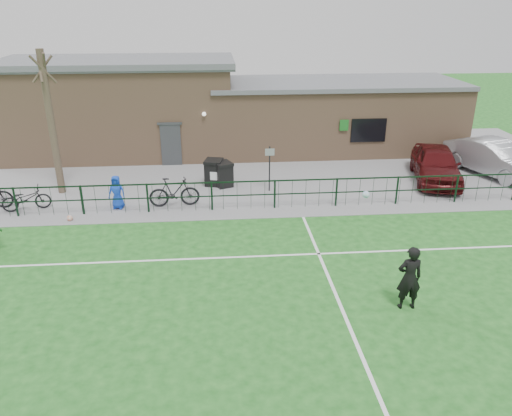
{
  "coord_description": "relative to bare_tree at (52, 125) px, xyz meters",
  "views": [
    {
      "loc": [
        -1.28,
        -10.38,
        7.81
      ],
      "look_at": [
        0.0,
        5.0,
        1.3
      ],
      "focal_mm": 35.0,
      "sensor_mm": 36.0,
      "label": 1
    }
  ],
  "objects": [
    {
      "name": "wheelie_bin_left",
      "position": [
        6.6,
        0.43,
        -2.44
      ],
      "size": [
        0.88,
        0.95,
        1.07
      ],
      "primitive_type": "cube",
      "rotation": [
        0.0,
        0.0,
        -0.23
      ],
      "color": "black",
      "rests_on": "paving_strip"
    },
    {
      "name": "bare_tree",
      "position": [
        0.0,
        0.0,
        0.0
      ],
      "size": [
        0.3,
        0.3,
        6.0
      ],
      "primitive_type": "cylinder",
      "color": "#45372A",
      "rests_on": "ground"
    },
    {
      "name": "sign_post",
      "position": [
        9.0,
        -0.56,
        -1.98
      ],
      "size": [
        0.07,
        0.07,
        2.0
      ],
      "primitive_type": "cylinder",
      "rotation": [
        0.0,
        0.0,
        0.26
      ],
      "color": "black",
      "rests_on": "paving_strip"
    },
    {
      "name": "goalkeeper_kick",
      "position": [
        11.74,
        -9.69,
        -2.05
      ],
      "size": [
        1.03,
        2.81,
        2.48
      ],
      "color": "black",
      "rests_on": "ground"
    },
    {
      "name": "car_maroon",
      "position": [
        16.73,
        0.11,
        -2.18
      ],
      "size": [
        2.99,
        5.02,
        1.6
      ],
      "primitive_type": "imported",
      "rotation": [
        0.0,
        0.0,
        -0.25
      ],
      "color": "#450C0E",
      "rests_on": "paving_strip"
    },
    {
      "name": "pitch_line_touch",
      "position": [
        8.0,
        -2.7,
        -3.0
      ],
      "size": [
        28.0,
        0.1,
        0.01
      ],
      "primitive_type": "cube",
      "color": "white",
      "rests_on": "ground"
    },
    {
      "name": "paving_strip",
      "position": [
        8.0,
        3.0,
        -2.99
      ],
      "size": [
        34.0,
        13.0,
        0.02
      ],
      "primitive_type": "cube",
      "color": "slate",
      "rests_on": "ground"
    },
    {
      "name": "ball_ground",
      "position": [
        1.11,
        -3.1,
        -2.89
      ],
      "size": [
        0.23,
        0.23,
        0.23
      ],
      "primitive_type": "sphere",
      "color": "silver",
      "rests_on": "ground"
    },
    {
      "name": "bicycle_c",
      "position": [
        -0.82,
        -1.9,
        -2.5
      ],
      "size": [
        1.92,
        1.08,
        0.96
      ],
      "primitive_type": "imported",
      "rotation": [
        0.0,
        0.0,
        1.83
      ],
      "color": "black",
      "rests_on": "paving_strip"
    },
    {
      "name": "ground",
      "position": [
        8.0,
        -10.5,
        -3.0
      ],
      "size": [
        90.0,
        90.0,
        0.0
      ],
      "primitive_type": "plane",
      "color": "#19551A",
      "rests_on": "ground"
    },
    {
      "name": "pitch_line_mid",
      "position": [
        8.0,
        -6.5,
        -3.0
      ],
      "size": [
        28.0,
        0.1,
        0.01
      ],
      "primitive_type": "cube",
      "color": "white",
      "rests_on": "ground"
    },
    {
      "name": "spectator_child",
      "position": [
        2.74,
        -2.0,
        -2.3
      ],
      "size": [
        0.73,
        0.54,
        1.36
      ],
      "primitive_type": "imported",
      "rotation": [
        0.0,
        0.0,
        -0.16
      ],
      "color": "#143DBE",
      "rests_on": "paving_strip"
    },
    {
      "name": "bicycle_d",
      "position": [
        5.0,
        -1.98,
        -2.37
      ],
      "size": [
        2.05,
        0.71,
        1.21
      ],
      "primitive_type": "imported",
      "rotation": [
        0.0,
        0.0,
        1.64
      ],
      "color": "black",
      "rests_on": "paving_strip"
    },
    {
      "name": "clubhouse",
      "position": [
        7.12,
        6.0,
        -0.78
      ],
      "size": [
        24.25,
        5.4,
        4.96
      ],
      "color": "#A07959",
      "rests_on": "ground"
    },
    {
      "name": "pitch_line_perp",
      "position": [
        10.0,
        -10.5,
        -3.0
      ],
      "size": [
        0.1,
        16.0,
        0.01
      ],
      "primitive_type": "cube",
      "color": "white",
      "rests_on": "ground"
    },
    {
      "name": "wheelie_bin_right",
      "position": [
        7.01,
        0.2,
        -2.47
      ],
      "size": [
        0.92,
        0.97,
        1.03
      ],
      "primitive_type": "cube",
      "rotation": [
        0.0,
        0.0,
        0.4
      ],
      "color": "black",
      "rests_on": "paving_strip"
    },
    {
      "name": "perimeter_fence",
      "position": [
        8.0,
        -2.5,
        -2.4
      ],
      "size": [
        28.0,
        0.1,
        1.2
      ],
      "primitive_type": "cube",
      "color": "black",
      "rests_on": "ground"
    },
    {
      "name": "car_silver",
      "position": [
        19.82,
        0.7,
        -2.16
      ],
      "size": [
        3.36,
        5.24,
        1.63
      ],
      "primitive_type": "imported",
      "rotation": [
        0.0,
        0.0,
        0.36
      ],
      "color": "#A8AAB0",
      "rests_on": "paving_strip"
    }
  ]
}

